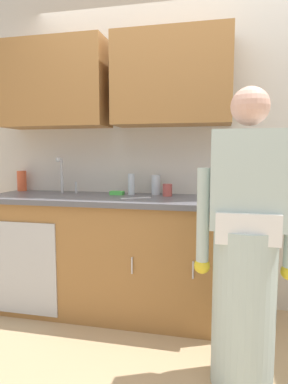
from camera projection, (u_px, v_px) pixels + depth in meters
ground_plane at (159, 371)px, 2.01m from camera, size 9.00×9.00×0.00m
kitchen_wall_with_uppers at (165, 130)px, 2.84m from camera, size 4.80×0.44×2.70m
counter_cabinet at (107, 256)px, 2.76m from camera, size 1.90×0.62×0.90m
countertop at (107, 199)px, 2.71m from camera, size 1.96×0.66×0.04m
sink at (59, 197)px, 2.81m from camera, size 0.50×0.36×0.35m
person_at_sink at (245, 262)px, 1.84m from camera, size 0.55×0.34×1.62m
bottle_soap at (22, 181)px, 3.11m from camera, size 0.08×0.08×0.18m
bottle_cleaner_spray at (156, 185)px, 2.82m from camera, size 0.07×0.07×0.16m
bottle_water_short at (131, 184)px, 2.81m from camera, size 0.06×0.06×0.18m
cup_by_sink at (167, 190)px, 2.72m from camera, size 0.08×0.08×0.10m
knife_on_counter at (136, 198)px, 2.59m from camera, size 0.21×0.16×0.01m
sponge at (117, 193)px, 2.82m from camera, size 0.11×0.07×0.03m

